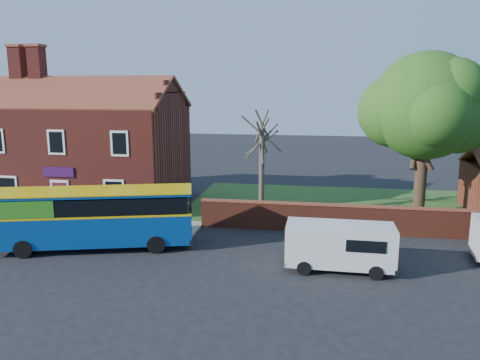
# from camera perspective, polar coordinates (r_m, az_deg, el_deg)

# --- Properties ---
(ground) EXTENTS (120.00, 120.00, 0.00)m
(ground) POSITION_cam_1_polar(r_m,az_deg,el_deg) (21.42, -14.59, -10.55)
(ground) COLOR black
(ground) RESTS_ON ground
(pavement) EXTENTS (18.00, 3.50, 0.12)m
(pavement) POSITION_cam_1_polar(r_m,az_deg,el_deg) (29.42, -22.57, -4.93)
(pavement) COLOR gray
(pavement) RESTS_ON ground
(kerb) EXTENTS (18.00, 0.15, 0.14)m
(kerb) POSITION_cam_1_polar(r_m,az_deg,el_deg) (28.02, -24.46, -5.85)
(kerb) COLOR slate
(kerb) RESTS_ON ground
(grass_strip) EXTENTS (26.00, 12.00, 0.04)m
(grass_strip) POSITION_cam_1_polar(r_m,az_deg,el_deg) (32.37, 17.42, -3.23)
(grass_strip) COLOR #426B28
(grass_strip) RESTS_ON ground
(shop_building) EXTENTS (12.30, 8.13, 10.50)m
(shop_building) POSITION_cam_1_polar(r_m,az_deg,el_deg) (33.66, -17.89, 3.17)
(shop_building) COLOR maroon
(shop_building) RESTS_ON ground
(boundary_wall) EXTENTS (22.00, 0.38, 1.60)m
(boundary_wall) POSITION_cam_1_polar(r_m,az_deg,el_deg) (26.44, 19.23, -4.77)
(boundary_wall) COLOR maroon
(boundary_wall) RESTS_ON ground
(bus) EXTENTS (9.88, 4.92, 2.92)m
(bus) POSITION_cam_1_polar(r_m,az_deg,el_deg) (24.12, -18.12, -4.12)
(bus) COLOR navy
(bus) RESTS_ON ground
(van_near) EXTENTS (4.63, 1.97, 2.03)m
(van_near) POSITION_cam_1_polar(r_m,az_deg,el_deg) (20.85, 12.11, -7.72)
(van_near) COLOR silver
(van_near) RESTS_ON ground
(large_tree) EXTENTS (8.16, 6.46, 9.96)m
(large_tree) POSITION_cam_1_polar(r_m,az_deg,el_deg) (30.65, 21.79, 8.02)
(large_tree) COLOR black
(large_tree) RESTS_ON ground
(bare_tree) EXTENTS (2.33, 2.78, 6.22)m
(bare_tree) POSITION_cam_1_polar(r_m,az_deg,el_deg) (28.14, 2.66, 1.76)
(bare_tree) COLOR #4C4238
(bare_tree) RESTS_ON ground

